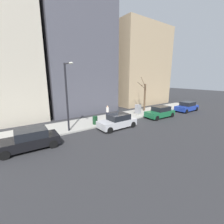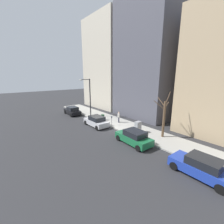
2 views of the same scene
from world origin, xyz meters
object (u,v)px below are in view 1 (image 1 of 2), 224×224
at_px(parked_car_green, 160,112).
at_px(office_tower_left, 132,67).
at_px(parked_car_black, 30,140).
at_px(utility_box, 138,110).
at_px(parked_car_silver, 117,121).
at_px(parked_car_blue, 187,107).
at_px(office_block_center, 74,50).
at_px(pedestrian_near_meter, 107,111).
at_px(bare_tree, 145,96).
at_px(trash_bin, 95,120).
at_px(streetlamp, 67,92).
at_px(parking_meter, 118,114).

xyz_separation_m(parked_car_green, office_tower_left, (12.49, -6.06, 6.77)).
relative_size(parked_car_black, utility_box, 2.98).
bearing_deg(utility_box, parked_car_silver, 114.43).
relative_size(parked_car_blue, parked_car_green, 0.99).
bearing_deg(office_block_center, pedestrian_near_meter, -175.30).
xyz_separation_m(office_tower_left, office_block_center, (-0.71, 13.14, 2.14)).
bearing_deg(bare_tree, office_block_center, 45.37).
distance_m(parked_car_blue, parked_car_black, 22.58).
bearing_deg(office_block_center, utility_box, -149.92).
xyz_separation_m(parked_car_green, parked_car_black, (-0.05, 15.80, 0.00)).
xyz_separation_m(parked_car_black, office_block_center, (11.83, -8.73, 8.91)).
bearing_deg(trash_bin, bare_tree, -80.17).
height_order(streetlamp, bare_tree, streetlamp).
xyz_separation_m(parked_car_silver, utility_box, (2.59, -5.69, 0.11)).
xyz_separation_m(parking_meter, streetlamp, (-0.17, 6.14, 3.04)).
distance_m(parked_car_green, utility_box, 3.03).
bearing_deg(streetlamp, trash_bin, -79.05).
height_order(bare_tree, office_tower_left, office_tower_left).
relative_size(parked_car_blue, parking_meter, 3.12).
relative_size(parked_car_black, office_block_center, 0.22).
bearing_deg(streetlamp, parked_car_silver, -108.38).
distance_m(parked_car_green, office_tower_left, 15.45).
xyz_separation_m(parked_car_green, office_block_center, (11.78, 7.08, 8.91)).
bearing_deg(streetlamp, office_block_center, -26.09).
distance_m(bare_tree, office_tower_left, 11.24).
relative_size(parked_car_blue, parked_car_silver, 1.00).
height_order(streetlamp, pedestrian_near_meter, streetlamp).
xyz_separation_m(parking_meter, utility_box, (0.85, -4.27, -0.13)).
distance_m(parking_meter, pedestrian_near_meter, 1.75).
distance_m(parked_car_silver, trash_bin, 2.67).
xyz_separation_m(parked_car_silver, office_block_center, (11.86, -0.32, 8.91)).
distance_m(bare_tree, pedestrian_near_meter, 7.51).
relative_size(streetlamp, pedestrian_near_meter, 3.92).
xyz_separation_m(parked_car_blue, office_block_center, (11.84, 13.86, 8.91)).
height_order(parking_meter, office_block_center, office_block_center).
height_order(parked_car_blue, bare_tree, bare_tree).
xyz_separation_m(parked_car_silver, office_tower_left, (12.57, -13.46, 6.77)).
bearing_deg(utility_box, streetlamp, 95.58).
distance_m(streetlamp, trash_bin, 4.71).
relative_size(parked_car_black, trash_bin, 4.73).
bearing_deg(parked_car_silver, parked_car_black, 89.47).
bearing_deg(bare_tree, parked_car_green, 165.55).
xyz_separation_m(parked_car_blue, pedestrian_near_meter, (3.41, 13.16, 0.35)).
distance_m(parked_car_blue, streetlamp, 19.24).
xyz_separation_m(parked_car_blue, parked_car_black, (0.01, 22.58, 0.00)).
bearing_deg(utility_box, bare_tree, -63.91).
relative_size(parked_car_silver, utility_box, 2.94).
relative_size(parking_meter, streetlamp, 0.21).
bearing_deg(office_block_center, parked_car_silver, 178.46).
xyz_separation_m(parking_meter, pedestrian_near_meter, (1.70, 0.41, 0.11)).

